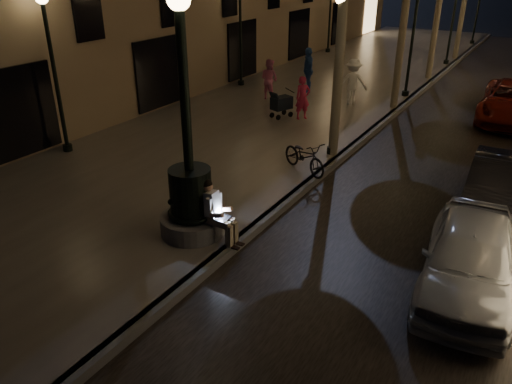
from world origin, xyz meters
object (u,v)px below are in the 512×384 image
Objects in this scene: lamp_left_c at (331,0)px; stroller at (281,103)px; lamp_curb_b at (415,22)px; lamp_curb_a at (338,52)px; lamp_curb_c at (455,6)px; bicycle at (305,156)px; pedestrian_pink at (269,79)px; car_front at (470,258)px; lamp_left_b at (240,16)px; seated_man_laptop at (215,210)px; car_second at (500,185)px; lamp_left_a at (51,51)px; fountain_lamppost at (191,190)px; pedestrian_red at (303,98)px; pedestrian_white at (353,82)px; pedestrian_blue at (308,70)px.

stroller is at bearing -73.45° from lamp_left_c.
lamp_curb_a is at bearing -90.00° from lamp_curb_b.
bicycle is (-0.10, -17.70, -2.58)m from lamp_curb_c.
lamp_curb_c is at bearing -102.07° from pedestrian_pink.
pedestrian_pink is (-9.54, 9.32, 0.33)m from car_front.
seated_man_laptop is at bearing -59.70° from lamp_left_b.
car_second is (7.88, -3.46, -0.09)m from stroller.
lamp_left_a is 20.00m from lamp_left_c.
seated_man_laptop is 7.00m from car_second.
car_front is at bearing -45.14° from lamp_curb_a.
lamp_curb_b is (0.70, 14.00, 2.02)m from fountain_lamppost.
seated_man_laptop is 0.28× the size of lamp_left_c.
lamp_curb_a reaches higher than pedestrian_red.
lamp_left_c is at bearing 90.00° from lamp_left_a.
fountain_lamppost is 11.56m from pedestrian_white.
stroller is at bearing 105.70° from fountain_lamppost.
fountain_lamppost is at bearing 121.57° from pedestrian_pink.
lamp_curb_a and lamp_curb_b have the same top height.
lamp_curb_b is 1.00× the size of lamp_left_b.
lamp_left_c reaches higher than seated_man_laptop.
lamp_curb_b is 1.19× the size of car_front.
lamp_curb_c is at bearing 30.11° from pedestrian_red.
pedestrian_white is at bearing 97.06° from seated_man_laptop.
fountain_lamppost is 23.00m from lamp_left_c.
lamp_curb_b is 10.70m from lamp_left_c.
car_second is at bearing -3.32° from stroller.
pedestrian_pink reaches higher than car_front.
pedestrian_white is (-1.52, -2.47, -2.13)m from lamp_curb_b.
fountain_lamppost is at bearing -92.86° from lamp_curb_b.
car_second is (4.80, -1.00, -2.58)m from lamp_curb_a.
lamp_left_b is (0.00, 10.00, 0.00)m from lamp_left_a.
lamp_curb_c is 10.53m from pedestrian_blue.
lamp_curb_a is 8.15m from lamp_left_a.
car_front is (11.87, -10.80, -2.55)m from lamp_left_b.
lamp_curb_a is at bearing -40.20° from lamp_left_b.
lamp_curb_b is at bearing 81.34° from stroller.
pedestrian_white is at bearing 37.60° from bicycle.
pedestrian_blue is (3.18, 0.45, -2.08)m from lamp_left_b.
pedestrian_pink is (-1.68, 2.07, 0.28)m from stroller.
lamp_curb_a is at bearing -99.24° from pedestrian_red.
lamp_left_c is 14.28m from pedestrian_red.
stroller is (4.02, -3.54, -2.49)m from lamp_left_b.
lamp_left_b is 2.92× the size of pedestrian_pink.
stroller is 8.60m from car_second.
stroller is at bearing 150.32° from pedestrian_red.
lamp_left_a is 8.00m from stroller.
pedestrian_red is at bearing 53.30° from pedestrian_white.
pedestrian_red reaches higher than stroller.
pedestrian_blue is (-3.22, 12.45, -0.06)m from fountain_lamppost.
fountain_lamppost reaches higher than pedestrian_white.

